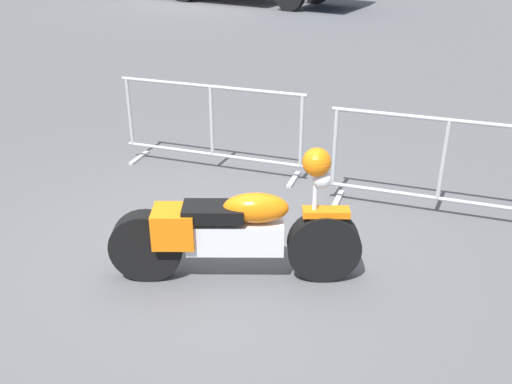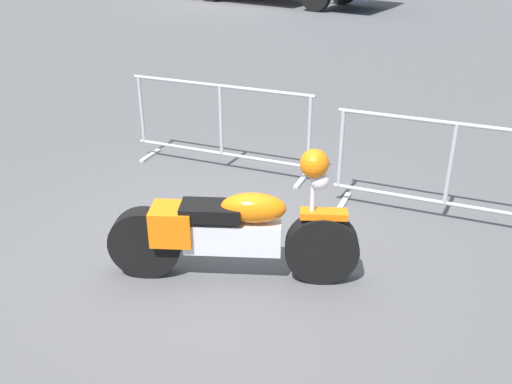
{
  "view_description": "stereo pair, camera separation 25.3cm",
  "coord_description": "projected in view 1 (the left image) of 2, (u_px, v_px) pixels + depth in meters",
  "views": [
    {
      "loc": [
        2.32,
        -3.84,
        2.86
      ],
      "look_at": [
        0.32,
        0.2,
        0.65
      ],
      "focal_mm": 40.0,
      "sensor_mm": 36.0,
      "label": 1
    },
    {
      "loc": [
        2.54,
        -3.72,
        2.86
      ],
      "look_at": [
        0.32,
        0.2,
        0.65
      ],
      "focal_mm": 40.0,
      "sensor_mm": 36.0,
      "label": 2
    }
  ],
  "objects": [
    {
      "name": "ground_plane",
      "position": [
        215.0,
        257.0,
        5.27
      ],
      "size": [
        120.0,
        120.0,
        0.0
      ],
      "primitive_type": "plane",
      "color": "#4C4C4F"
    },
    {
      "name": "motorcycle",
      "position": [
        235.0,
        231.0,
        4.78
      ],
      "size": [
        2.0,
        1.09,
        1.21
      ],
      "rotation": [
        0.0,
        0.0,
        0.45
      ],
      "color": "black",
      "rests_on": "ground"
    },
    {
      "name": "crowd_barrier_near",
      "position": [
        212.0,
        127.0,
        6.82
      ],
      "size": [
        2.3,
        0.72,
        1.07
      ],
      "rotation": [
        0.0,
        0.0,
        0.13
      ],
      "color": "#9EA0A5",
      "rests_on": "ground"
    },
    {
      "name": "crowd_barrier_far",
      "position": [
        442.0,
        167.0,
        5.75
      ],
      "size": [
        2.3,
        0.72,
        1.07
      ],
      "rotation": [
        0.0,
        0.0,
        0.13
      ],
      "color": "#9EA0A5",
      "rests_on": "ground"
    }
  ]
}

